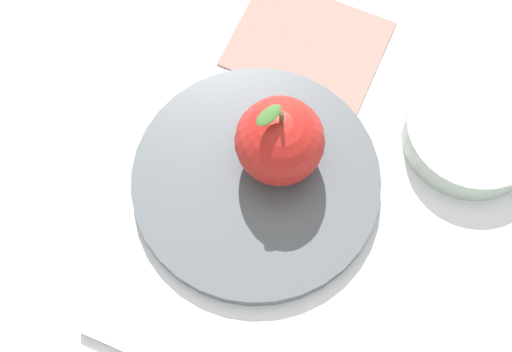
% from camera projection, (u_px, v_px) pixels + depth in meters
% --- Properties ---
extents(ground_plane, '(2.40, 2.40, 0.00)m').
position_uv_depth(ground_plane, '(249.00, 216.00, 0.65)').
color(ground_plane, silver).
extents(dinner_plate, '(0.22, 0.22, 0.02)m').
position_uv_depth(dinner_plate, '(256.00, 181.00, 0.65)').
color(dinner_plate, '#4C5156').
rests_on(dinner_plate, ground_plane).
extents(apple, '(0.08, 0.08, 0.09)m').
position_uv_depth(apple, '(280.00, 141.00, 0.62)').
color(apple, '#B21E19').
rests_on(apple, dinner_plate).
extents(side_bowl, '(0.12, 0.12, 0.03)m').
position_uv_depth(side_bowl, '(474.00, 129.00, 0.66)').
color(side_bowl, '#B2C6B2').
rests_on(side_bowl, ground_plane).
extents(linen_napkin, '(0.17, 0.16, 0.00)m').
position_uv_depth(linen_napkin, '(308.00, 43.00, 0.71)').
color(linen_napkin, gray).
rests_on(linen_napkin, ground_plane).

